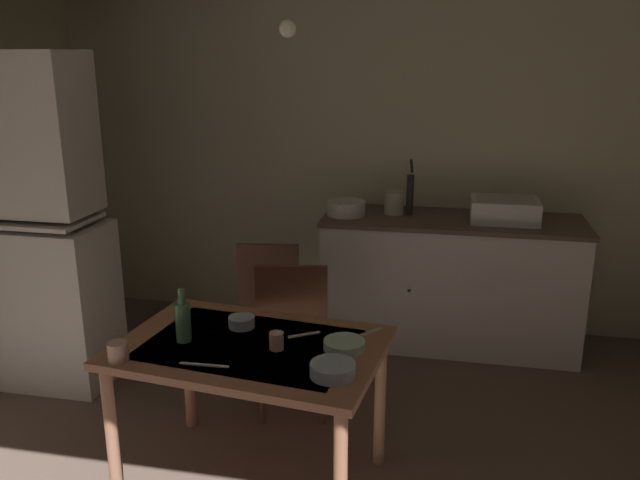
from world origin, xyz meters
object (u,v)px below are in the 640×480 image
(chair_far_side, at_px, (293,333))
(sink_basin, at_px, (505,210))
(serving_bowl_wide, at_px, (242,322))
(glass_bottle, at_px, (183,320))
(chair_by_counter, at_px, (271,298))
(hand_pump, at_px, (410,191))
(dining_table, at_px, (251,362))
(mixing_bowl_counter, at_px, (346,208))
(mug_tall, at_px, (118,352))
(hutch_cabinet, at_px, (31,235))

(chair_far_side, bearing_deg, sink_basin, 44.53)
(serving_bowl_wide, height_order, glass_bottle, glass_bottle)
(sink_basin, bearing_deg, chair_by_counter, -156.51)
(hand_pump, relative_size, serving_bowl_wide, 3.08)
(sink_basin, height_order, chair_far_side, sink_basin)
(dining_table, bearing_deg, chair_by_counter, 101.32)
(mixing_bowl_counter, xyz_separation_m, dining_table, (-0.15, -1.73, -0.32))
(dining_table, bearing_deg, mixing_bowl_counter, 84.92)
(sink_basin, bearing_deg, glass_bottle, -130.00)
(mug_tall, xyz_separation_m, glass_bottle, (0.19, 0.25, 0.06))
(hutch_cabinet, distance_m, chair_by_counter, 1.50)
(glass_bottle, bearing_deg, dining_table, 5.03)
(hutch_cabinet, xyz_separation_m, sink_basin, (2.82, 1.04, 0.05))
(mixing_bowl_counter, bearing_deg, hutch_cabinet, -150.65)
(mug_tall, bearing_deg, sink_basin, 50.29)
(mixing_bowl_counter, bearing_deg, dining_table, -95.08)
(chair_far_side, relative_size, glass_bottle, 3.72)
(hutch_cabinet, bearing_deg, chair_far_side, -3.94)
(sink_basin, xyz_separation_m, serving_bowl_wide, (-1.31, -1.61, -0.24))
(chair_by_counter, bearing_deg, mixing_bowl_counter, 56.30)
(mug_tall, bearing_deg, mixing_bowl_counter, 72.03)
(chair_far_side, bearing_deg, mixing_bowl_counter, 84.20)
(glass_bottle, bearing_deg, mixing_bowl_counter, 75.37)
(mug_tall, bearing_deg, hutch_cabinet, 137.28)
(dining_table, distance_m, chair_far_side, 0.65)
(mixing_bowl_counter, distance_m, chair_by_counter, 0.84)
(sink_basin, bearing_deg, hutch_cabinet, -159.76)
(hand_pump, relative_size, chair_by_counter, 0.44)
(hutch_cabinet, relative_size, serving_bowl_wide, 15.86)
(dining_table, distance_m, mug_tall, 0.58)
(hand_pump, distance_m, serving_bowl_wide, 1.82)
(serving_bowl_wide, xyz_separation_m, mug_tall, (-0.40, -0.45, 0.02))
(hutch_cabinet, relative_size, hand_pump, 5.15)
(chair_far_side, height_order, chair_by_counter, chair_far_side)
(sink_basin, distance_m, mug_tall, 2.69)
(glass_bottle, bearing_deg, chair_far_side, 62.16)
(hutch_cabinet, relative_size, mixing_bowl_counter, 7.61)
(hutch_cabinet, distance_m, dining_table, 1.79)
(sink_basin, bearing_deg, mixing_bowl_counter, -177.30)
(mixing_bowl_counter, relative_size, mug_tall, 3.02)
(sink_basin, bearing_deg, chair_far_side, -135.47)
(mug_tall, bearing_deg, hand_pump, 62.86)
(hand_pump, bearing_deg, serving_bowl_wide, -112.22)
(hand_pump, height_order, chair_by_counter, hand_pump)
(sink_basin, bearing_deg, serving_bowl_wide, -129.09)
(dining_table, distance_m, glass_bottle, 0.36)
(sink_basin, height_order, dining_table, sink_basin)
(dining_table, height_order, chair_far_side, chair_far_side)
(dining_table, xyz_separation_m, chair_by_counter, (-0.23, 1.15, -0.15))
(glass_bottle, bearing_deg, sink_basin, 50.00)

